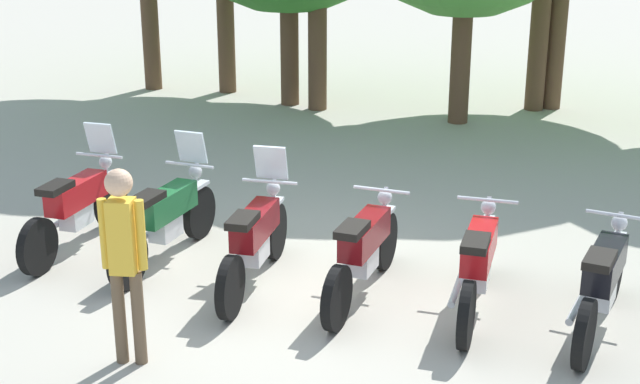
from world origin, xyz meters
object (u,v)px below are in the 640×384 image
motorcycle_5 (603,281)px  motorcycle_0 (77,206)px  motorcycle_1 (167,217)px  motorcycle_2 (255,238)px  motorcycle_4 (478,263)px  person_0 (124,251)px  motorcycle_3 (364,250)px

motorcycle_5 → motorcycle_0: bearing=96.3°
motorcycle_1 → motorcycle_5: size_ratio=1.02×
motorcycle_2 → motorcycle_4: bearing=-91.9°
motorcycle_0 → person_0: (1.72, -2.38, 0.55)m
motorcycle_3 → motorcycle_2: bearing=97.2°
motorcycle_4 → motorcycle_5: 1.18m
motorcycle_5 → motorcycle_1: bearing=95.8°
motorcycle_4 → person_0: (-2.92, -1.73, 0.56)m
motorcycle_0 → motorcycle_5: 5.86m
motorcycle_2 → person_0: 2.01m
motorcycle_3 → motorcycle_0: bearing=89.3°
motorcycle_0 → motorcycle_2: 2.38m
motorcycle_3 → motorcycle_4: size_ratio=0.99×
motorcycle_4 → motorcycle_5: (1.16, -0.17, 0.00)m
motorcycle_0 → motorcycle_4: motorcycle_0 is taller
motorcycle_0 → motorcycle_1: bearing=-91.6°
motorcycle_1 → motorcycle_4: 3.51m
motorcycle_2 → motorcycle_5: 3.50m
motorcycle_4 → person_0: 3.44m
motorcycle_4 → motorcycle_3: bearing=89.8°
motorcycle_3 → person_0: person_0 is taller
motorcycle_5 → person_0: person_0 is taller
motorcycle_2 → person_0: bearing=162.9°
person_0 → motorcycle_0: bearing=-150.8°
motorcycle_1 → person_0: size_ratio=1.22×
motorcycle_1 → motorcycle_2: 1.22m
motorcycle_3 → motorcycle_4: 1.16m
motorcycle_1 → motorcycle_3: 2.36m
motorcycle_2 → motorcycle_5: motorcycle_2 is taller
motorcycle_3 → motorcycle_5: bearing=-87.8°
motorcycle_2 → motorcycle_3: motorcycle_2 is taller
motorcycle_1 → motorcycle_3: (2.32, -0.44, -0.01)m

